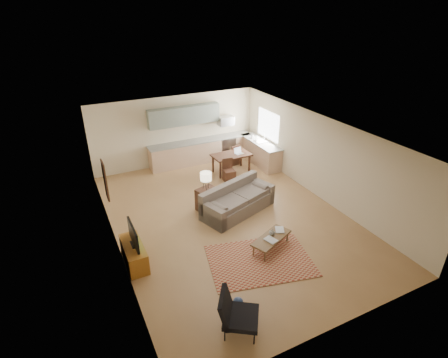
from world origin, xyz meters
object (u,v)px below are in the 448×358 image
coffee_table (271,243)px  dining_table (231,163)px  armchair (241,314)px  tv_credenza (134,254)px  console_table (206,199)px  sofa (238,199)px

coffee_table → dining_table: size_ratio=0.85×
armchair → tv_credenza: 3.23m
armchair → console_table: bearing=18.4°
armchair → coffee_table: bearing=-11.7°
sofa → dining_table: (1.11, 2.62, -0.07)m
sofa → dining_table: bearing=48.2°
console_table → dining_table: size_ratio=0.50×
armchair → tv_credenza: bearing=59.2°
coffee_table → armchair: (-1.93, -1.90, 0.26)m
console_table → dining_table: 2.81m
armchair → dining_table: size_ratio=0.63×
coffee_table → armchair: bearing=-159.0°
coffee_table → armchair: size_ratio=1.36×
armchair → console_table: (1.22, 4.46, -0.09)m
sofa → tv_credenza: (-3.42, -0.99, -0.16)m
coffee_table → console_table: size_ratio=1.71×
tv_credenza → dining_table: bearing=38.5°
armchair → tv_credenza: armchair is taller
sofa → console_table: bearing=126.3°
coffee_table → console_table: 2.66m
tv_credenza → console_table: (2.61, 1.55, 0.08)m
coffee_table → tv_credenza: (-3.32, 1.01, 0.09)m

